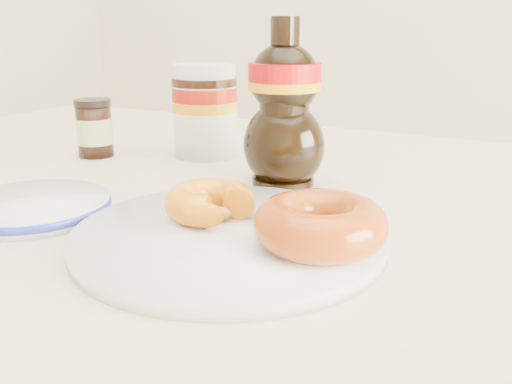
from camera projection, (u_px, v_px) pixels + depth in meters
The scene contains 8 objects.
dining_table at pixel (243, 264), 0.67m from camera, with size 1.40×0.90×0.75m.
plate at pixel (229, 237), 0.50m from camera, with size 0.28×0.28×0.01m.
donut_bitten at pixel (210, 202), 0.53m from camera, with size 0.09×0.09×0.03m, color orange.
donut_whole at pixel (320, 224), 0.46m from camera, with size 0.11×0.11×0.04m, color #903209.
nutella_jar at pixel (205, 107), 0.81m from camera, with size 0.09×0.09×0.13m.
syrup_bottle at pixel (284, 103), 0.66m from camera, with size 0.10×0.08×0.19m, color black, non-canonical shape.
dark_jar at pixel (94, 129), 0.82m from camera, with size 0.05×0.05×0.08m.
blue_rim_saucer at pixel (33, 206), 0.58m from camera, with size 0.16×0.16×0.02m.
Camera 1 is at (0.30, -0.43, 0.94)m, focal length 40.00 mm.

